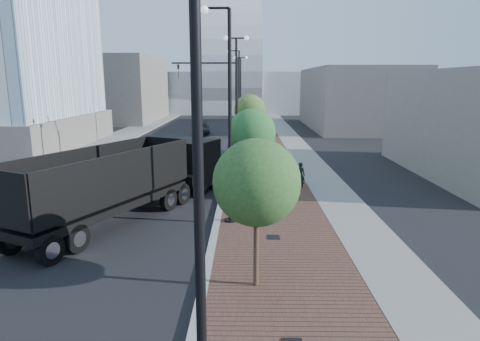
{
  "coord_description": "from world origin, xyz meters",
  "views": [
    {
      "loc": [
        1.28,
        -7.88,
        6.22
      ],
      "look_at": [
        1.0,
        12.0,
        2.0
      ],
      "focal_mm": 31.44,
      "sensor_mm": 36.0,
      "label": 1
    }
  ],
  "objects_px": {
    "pedestrian": "(300,175)",
    "white_sedan": "(173,158)",
    "dump_truck": "(157,178)",
    "dark_car_mid": "(147,155)"
  },
  "relations": [
    {
      "from": "white_sedan",
      "to": "pedestrian",
      "type": "relative_size",
      "value": 3.31
    },
    {
      "from": "white_sedan",
      "to": "pedestrian",
      "type": "distance_m",
      "value": 10.07
    },
    {
      "from": "dump_truck",
      "to": "dark_car_mid",
      "type": "xyz_separation_m",
      "value": [
        -3.16,
        11.23,
        -0.8
      ]
    },
    {
      "from": "dump_truck",
      "to": "pedestrian",
      "type": "bearing_deg",
      "value": 50.22
    },
    {
      "from": "pedestrian",
      "to": "dark_car_mid",
      "type": "bearing_deg",
      "value": -19.01
    },
    {
      "from": "pedestrian",
      "to": "dump_truck",
      "type": "bearing_deg",
      "value": 40.97
    },
    {
      "from": "white_sedan",
      "to": "pedestrian",
      "type": "bearing_deg",
      "value": -31.02
    },
    {
      "from": "pedestrian",
      "to": "white_sedan",
      "type": "bearing_deg",
      "value": -16.58
    },
    {
      "from": "dump_truck",
      "to": "pedestrian",
      "type": "relative_size",
      "value": 8.42
    },
    {
      "from": "dump_truck",
      "to": "white_sedan",
      "type": "distance_m",
      "value": 9.09
    }
  ]
}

